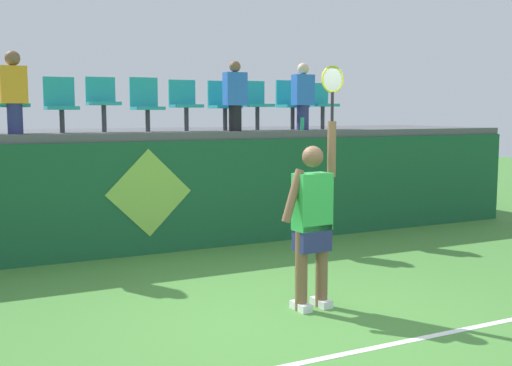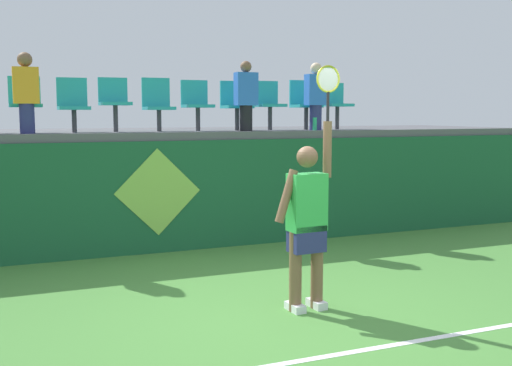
{
  "view_description": "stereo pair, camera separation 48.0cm",
  "coord_description": "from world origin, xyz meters",
  "px_view_note": "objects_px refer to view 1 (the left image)",
  "views": [
    {
      "loc": [
        -3.08,
        -5.27,
        2.05
      ],
      "look_at": [
        0.14,
        1.21,
        1.23
      ],
      "focal_mm": 43.76,
      "sensor_mm": 36.0,
      "label": 1
    },
    {
      "loc": [
        -2.65,
        -5.46,
        2.05
      ],
      "look_at": [
        0.14,
        1.21,
        1.23
      ],
      "focal_mm": 43.76,
      "sensor_mm": 36.0,
      "label": 2
    }
  ],
  "objects_px": {
    "tennis_ball": "(299,298)",
    "spectator_0": "(303,95)",
    "stadium_chair_7": "(255,102)",
    "stadium_chair_2": "(61,102)",
    "stadium_chair_3": "(102,100)",
    "stadium_chair_9": "(321,102)",
    "stadium_chair_4": "(146,102)",
    "spectator_2": "(14,91)",
    "stadium_chair_6": "(223,103)",
    "water_bottle": "(302,124)",
    "stadium_chair_5": "(185,102)",
    "stadium_chair_1": "(11,101)",
    "stadium_chair_8": "(290,102)",
    "tennis_player": "(313,218)",
    "spectator_1": "(235,95)"
  },
  "relations": [
    {
      "from": "spectator_2",
      "to": "stadium_chair_4",
      "type": "bearing_deg",
      "value": 12.08
    },
    {
      "from": "stadium_chair_3",
      "to": "water_bottle",
      "type": "bearing_deg",
      "value": -8.57
    },
    {
      "from": "stadium_chair_3",
      "to": "stadium_chair_9",
      "type": "height_order",
      "value": "stadium_chair_3"
    },
    {
      "from": "stadium_chair_6",
      "to": "stadium_chair_9",
      "type": "relative_size",
      "value": 1.0
    },
    {
      "from": "stadium_chair_2",
      "to": "stadium_chair_5",
      "type": "xyz_separation_m",
      "value": [
        1.89,
        -0.0,
        0.02
      ]
    },
    {
      "from": "stadium_chair_6",
      "to": "spectator_0",
      "type": "distance_m",
      "value": 1.33
    },
    {
      "from": "stadium_chair_2",
      "to": "stadium_chair_3",
      "type": "xyz_separation_m",
      "value": [
        0.6,
        -0.01,
        0.04
      ]
    },
    {
      "from": "spectator_0",
      "to": "stadium_chair_2",
      "type": "bearing_deg",
      "value": 173.76
    },
    {
      "from": "spectator_2",
      "to": "stadium_chair_7",
      "type": "bearing_deg",
      "value": 6.08
    },
    {
      "from": "stadium_chair_2",
      "to": "stadium_chair_9",
      "type": "bearing_deg",
      "value": -0.11
    },
    {
      "from": "water_bottle",
      "to": "stadium_chair_5",
      "type": "height_order",
      "value": "stadium_chair_5"
    },
    {
      "from": "stadium_chair_9",
      "to": "spectator_0",
      "type": "relative_size",
      "value": 0.73
    },
    {
      "from": "water_bottle",
      "to": "stadium_chair_7",
      "type": "bearing_deg",
      "value": 142.53
    },
    {
      "from": "tennis_player",
      "to": "tennis_ball",
      "type": "xyz_separation_m",
      "value": [
        -0.0,
        0.26,
        -0.92
      ]
    },
    {
      "from": "stadium_chair_5",
      "to": "spectator_2",
      "type": "xyz_separation_m",
      "value": [
        -2.56,
        -0.41,
        0.12
      ]
    },
    {
      "from": "stadium_chair_2",
      "to": "stadium_chair_4",
      "type": "height_order",
      "value": "stadium_chair_4"
    },
    {
      "from": "stadium_chair_7",
      "to": "stadium_chair_4",
      "type": "bearing_deg",
      "value": 179.75
    },
    {
      "from": "stadium_chair_1",
      "to": "stadium_chair_2",
      "type": "distance_m",
      "value": 0.66
    },
    {
      "from": "water_bottle",
      "to": "spectator_2",
      "type": "distance_m",
      "value": 4.46
    },
    {
      "from": "tennis_ball",
      "to": "stadium_chair_1",
      "type": "relative_size",
      "value": 0.08
    },
    {
      "from": "stadium_chair_1",
      "to": "stadium_chair_6",
      "type": "distance_m",
      "value": 3.22
    },
    {
      "from": "spectator_2",
      "to": "spectator_0",
      "type": "bearing_deg",
      "value": -0.08
    },
    {
      "from": "water_bottle",
      "to": "stadium_chair_5",
      "type": "bearing_deg",
      "value": 165.64
    },
    {
      "from": "stadium_chair_9",
      "to": "tennis_ball",
      "type": "bearing_deg",
      "value": -125.01
    },
    {
      "from": "spectator_1",
      "to": "stadium_chair_9",
      "type": "bearing_deg",
      "value": 13.89
    },
    {
      "from": "stadium_chair_5",
      "to": "stadium_chair_9",
      "type": "relative_size",
      "value": 1.0
    },
    {
      "from": "tennis_ball",
      "to": "stadium_chair_6",
      "type": "distance_m",
      "value": 4.32
    },
    {
      "from": "spectator_0",
      "to": "stadium_chair_7",
      "type": "bearing_deg",
      "value": 148.54
    },
    {
      "from": "stadium_chair_9",
      "to": "spectator_1",
      "type": "distance_m",
      "value": 1.92
    },
    {
      "from": "tennis_ball",
      "to": "stadium_chair_7",
      "type": "xyz_separation_m",
      "value": [
        1.29,
        3.67,
        2.19
      ]
    },
    {
      "from": "water_bottle",
      "to": "stadium_chair_7",
      "type": "xyz_separation_m",
      "value": [
        -0.62,
        0.48,
        0.36
      ]
    },
    {
      "from": "spectator_1",
      "to": "stadium_chair_8",
      "type": "bearing_deg",
      "value": 20.38
    },
    {
      "from": "stadium_chair_7",
      "to": "stadium_chair_6",
      "type": "bearing_deg",
      "value": 179.78
    },
    {
      "from": "stadium_chair_7",
      "to": "spectator_2",
      "type": "bearing_deg",
      "value": -173.92
    },
    {
      "from": "stadium_chair_8",
      "to": "tennis_player",
      "type": "bearing_deg",
      "value": -116.5
    },
    {
      "from": "stadium_chair_2",
      "to": "stadium_chair_7",
      "type": "bearing_deg",
      "value": -0.11
    },
    {
      "from": "stadium_chair_2",
      "to": "stadium_chair_9",
      "type": "height_order",
      "value": "stadium_chair_9"
    },
    {
      "from": "stadium_chair_4",
      "to": "stadium_chair_9",
      "type": "bearing_deg",
      "value": -0.2
    },
    {
      "from": "stadium_chair_9",
      "to": "spectator_1",
      "type": "height_order",
      "value": "spectator_1"
    },
    {
      "from": "water_bottle",
      "to": "spectator_2",
      "type": "height_order",
      "value": "spectator_2"
    },
    {
      "from": "stadium_chair_2",
      "to": "stadium_chair_6",
      "type": "bearing_deg",
      "value": -0.08
    },
    {
      "from": "stadium_chair_4",
      "to": "stadium_chair_6",
      "type": "height_order",
      "value": "stadium_chair_4"
    },
    {
      "from": "stadium_chair_7",
      "to": "stadium_chair_9",
      "type": "relative_size",
      "value": 1.01
    },
    {
      "from": "stadium_chair_7",
      "to": "stadium_chair_8",
      "type": "distance_m",
      "value": 0.67
    },
    {
      "from": "tennis_player",
      "to": "stadium_chair_1",
      "type": "relative_size",
      "value": 3.12
    },
    {
      "from": "tennis_ball",
      "to": "spectator_0",
      "type": "bearing_deg",
      "value": 58.93
    },
    {
      "from": "stadium_chair_2",
      "to": "tennis_ball",
      "type": "bearing_deg",
      "value": -63.23
    },
    {
      "from": "stadium_chair_1",
      "to": "spectator_0",
      "type": "height_order",
      "value": "spectator_0"
    },
    {
      "from": "tennis_player",
      "to": "stadium_chair_5",
      "type": "height_order",
      "value": "stadium_chair_5"
    },
    {
      "from": "stadium_chair_3",
      "to": "stadium_chair_7",
      "type": "xyz_separation_m",
      "value": [
        2.54,
        0.0,
        -0.01
      ]
    }
  ]
}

